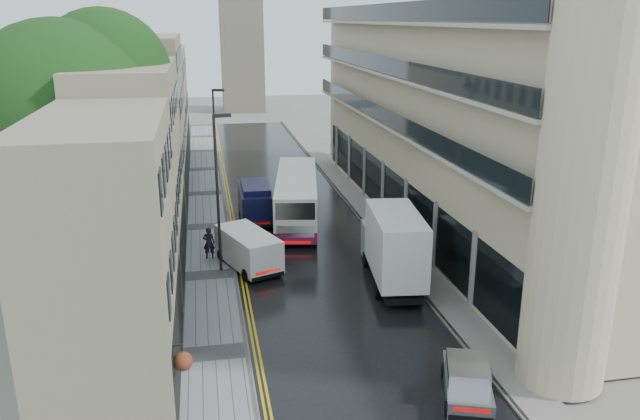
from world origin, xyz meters
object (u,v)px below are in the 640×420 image
object	(u,v)px
tree_near	(68,152)
tree_far	(109,124)
navy_van	(243,209)
cream_bus	(277,212)
silver_hatchback	(449,398)
lamp_post_far	(215,144)
white_lorry	(378,260)
white_van	(246,263)
lamp_post_near	(217,195)
pedestrian	(209,243)

from	to	relation	value
tree_near	tree_far	distance (m)	13.02
tree_far	navy_van	distance (m)	11.68
navy_van	cream_bus	bearing A→B (deg)	-41.19
tree_near	cream_bus	bearing A→B (deg)	24.72
silver_hatchback	lamp_post_far	distance (m)	30.79
tree_near	navy_van	size ratio (longest dim) A/B	2.64
white_lorry	white_van	size ratio (longest dim) A/B	1.63
silver_hatchback	lamp_post_near	distance (m)	16.66
white_van	navy_van	distance (m)	8.71
white_lorry	lamp_post_far	size ratio (longest dim) A/B	0.94
tree_far	silver_hatchback	bearing A→B (deg)	-62.86
cream_bus	white_van	world-z (taller)	cream_bus
silver_hatchback	lamp_post_near	bearing A→B (deg)	135.56
cream_bus	white_lorry	world-z (taller)	white_lorry
cream_bus	navy_van	size ratio (longest dim) A/B	2.19
navy_van	white_lorry	bearing A→B (deg)	-63.54
white_lorry	silver_hatchback	bearing A→B (deg)	-84.60
pedestrian	cream_bus	bearing A→B (deg)	-135.27
silver_hatchback	navy_van	distance (m)	22.34
white_lorry	tree_far	bearing A→B (deg)	135.31
tree_far	white_lorry	size ratio (longest dim) A/B	1.63
navy_van	lamp_post_near	xyz separation A→B (m)	(-1.73, -7.11, 3.00)
tree_far	pedestrian	distance (m)	14.00
white_lorry	silver_hatchback	size ratio (longest dim) A/B	2.10
tree_near	pedestrian	bearing A→B (deg)	13.91
navy_van	pedestrian	xyz separation A→B (m)	(-2.31, -5.21, -0.31)
tree_near	silver_hatchback	xyz separation A→B (m)	(14.53, -14.77, -6.24)
silver_hatchback	pedestrian	bearing A→B (deg)	134.52
lamp_post_near	lamp_post_far	size ratio (longest dim) A/B	1.04
tree_near	lamp_post_near	size ratio (longest dim) A/B	1.64
tree_near	lamp_post_far	size ratio (longest dim) A/B	1.71
lamp_post_near	pedestrian	bearing A→B (deg)	96.30
tree_far	white_van	xyz separation A→B (m)	(8.19, -14.83, -5.14)
cream_bus	silver_hatchback	bearing A→B (deg)	-70.33
white_van	lamp_post_far	bearing A→B (deg)	72.19
silver_hatchback	tree_far	bearing A→B (deg)	136.04
pedestrian	lamp_post_near	xyz separation A→B (m)	(0.58, -1.89, 3.32)
white_van	lamp_post_near	size ratio (longest dim) A/B	0.55
white_lorry	white_van	distance (m)	7.06
lamp_post_far	lamp_post_near	bearing A→B (deg)	-78.95
silver_hatchback	white_van	distance (m)	14.28
tree_near	white_lorry	size ratio (longest dim) A/B	1.81
silver_hatchback	white_van	bearing A→B (deg)	133.93
navy_van	silver_hatchback	bearing A→B (deg)	-75.04
lamp_post_far	tree_far	bearing A→B (deg)	-152.17
cream_bus	pedestrian	world-z (taller)	cream_bus
silver_hatchback	white_lorry	bearing A→B (deg)	107.72
tree_near	white_lorry	xyz separation A→B (m)	(14.73, -5.00, -4.91)
tree_far	navy_van	world-z (taller)	tree_far
white_van	navy_van	xyz separation A→B (m)	(0.48, 8.69, 0.28)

